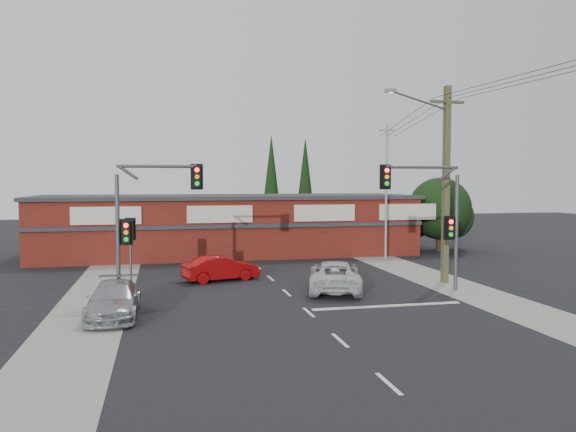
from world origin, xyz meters
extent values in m
plane|color=black|center=(0.00, 0.00, 0.00)|extent=(120.00, 120.00, 0.00)
cube|color=black|center=(0.00, 5.00, 0.01)|extent=(14.00, 70.00, 0.01)
cube|color=gray|center=(-8.50, 5.00, 0.01)|extent=(3.00, 70.00, 0.02)
cube|color=gray|center=(8.50, 5.00, 0.01)|extent=(3.00, 70.00, 0.02)
cube|color=silver|center=(3.50, -1.50, 0.01)|extent=(6.50, 0.35, 0.01)
imported|color=silver|center=(2.38, 2.25, 0.71)|extent=(3.70, 5.58, 1.42)
imported|color=#A2A6A8|center=(-7.47, -0.96, 0.67)|extent=(1.94, 4.61, 1.33)
imported|color=#920909|center=(-2.66, 6.08, 0.65)|extent=(4.20, 2.41, 1.31)
cube|color=silver|center=(0.00, -9.95, 0.01)|extent=(0.12, 1.60, 0.01)
cube|color=silver|center=(0.00, -5.92, 0.01)|extent=(0.12, 1.60, 0.01)
cube|color=silver|center=(0.00, -1.89, 0.01)|extent=(0.12, 1.60, 0.01)
cube|color=silver|center=(0.00, 2.14, 0.01)|extent=(0.12, 1.60, 0.01)
cube|color=silver|center=(0.00, 6.16, 0.01)|extent=(0.12, 1.60, 0.01)
cube|color=silver|center=(0.00, 10.19, 0.01)|extent=(0.12, 1.60, 0.01)
cube|color=silver|center=(0.00, 14.22, 0.01)|extent=(0.12, 1.60, 0.01)
cube|color=silver|center=(0.00, 18.24, 0.01)|extent=(0.12, 1.60, 0.01)
cube|color=silver|center=(0.00, 22.27, 0.01)|extent=(0.12, 1.60, 0.01)
cube|color=silver|center=(0.00, 26.30, 0.01)|extent=(0.12, 1.60, 0.01)
cube|color=silver|center=(0.00, 30.32, 0.01)|extent=(0.12, 1.60, 0.01)
cube|color=#531610|center=(-1.00, 17.00, 2.00)|extent=(26.00, 8.00, 4.00)
cube|color=#2D2D30|center=(-1.00, 17.00, 4.10)|extent=(26.40, 8.40, 0.25)
cube|color=beige|center=(-9.00, 12.95, 3.10)|extent=(4.20, 0.12, 1.10)
cube|color=beige|center=(-2.00, 12.95, 3.10)|extent=(4.20, 0.12, 1.10)
cube|color=beige|center=(5.00, 12.95, 3.10)|extent=(4.20, 0.12, 1.10)
cube|color=beige|center=(11.00, 12.95, 3.10)|extent=(4.20, 0.12, 1.10)
cube|color=#2D2D30|center=(-1.00, 12.90, 2.30)|extent=(26.00, 0.15, 0.25)
cylinder|color=#2D2116|center=(14.50, 15.00, 0.90)|extent=(0.50, 0.50, 1.80)
sphere|color=black|center=(14.50, 15.00, 3.20)|extent=(4.60, 4.60, 4.60)
sphere|color=black|center=(16.00, 16.00, 2.50)|extent=(3.40, 3.40, 3.40)
sphere|color=black|center=(13.20, 16.40, 2.30)|extent=(2.80, 2.80, 2.80)
cylinder|color=#2D2116|center=(3.50, 24.00, 1.00)|extent=(0.24, 0.24, 2.00)
cone|color=black|center=(3.50, 24.00, 5.50)|extent=(1.80, 1.80, 7.50)
cylinder|color=#2D2116|center=(7.00, 26.00, 1.00)|extent=(0.24, 0.24, 2.00)
cone|color=black|center=(7.00, 26.00, 5.50)|extent=(1.80, 1.80, 7.50)
cylinder|color=#47494C|center=(-7.50, 2.00, 2.75)|extent=(0.18, 0.18, 5.50)
cylinder|color=#47494C|center=(-5.80, 2.00, 5.85)|extent=(3.40, 0.14, 0.14)
cylinder|color=#47494C|center=(-6.99, 2.00, 5.55)|extent=(0.82, 0.14, 0.63)
cube|color=black|center=(-4.10, 2.00, 5.40)|extent=(0.32, 0.22, 0.95)
cube|color=black|center=(-4.10, 2.07, 5.40)|extent=(0.55, 0.04, 1.15)
cylinder|color=#FF0C07|center=(-4.10, 1.87, 5.70)|extent=(0.20, 0.06, 0.20)
cylinder|color=orange|center=(-4.10, 1.87, 5.40)|extent=(0.20, 0.06, 0.20)
cylinder|color=#0CE526|center=(-4.10, 1.87, 5.10)|extent=(0.20, 0.06, 0.20)
cube|color=black|center=(-7.15, 2.00, 3.00)|extent=(0.32, 0.22, 0.95)
cube|color=black|center=(-7.15, 2.07, 3.00)|extent=(0.55, 0.04, 1.15)
cylinder|color=#FF0C07|center=(-7.15, 1.87, 3.30)|extent=(0.20, 0.06, 0.20)
cylinder|color=orange|center=(-7.15, 1.87, 3.00)|extent=(0.20, 0.06, 0.20)
cylinder|color=#0CE526|center=(-7.15, 1.87, 2.70)|extent=(0.20, 0.06, 0.20)
cylinder|color=#47494C|center=(8.00, 1.00, 2.75)|extent=(0.18, 0.18, 5.50)
cylinder|color=#47494C|center=(6.20, 1.00, 5.85)|extent=(3.60, 0.14, 0.14)
cylinder|color=#47494C|center=(7.46, 1.00, 5.55)|extent=(0.82, 0.14, 0.63)
cube|color=black|center=(4.40, 1.00, 5.40)|extent=(0.32, 0.22, 0.95)
cube|color=black|center=(4.40, 1.07, 5.40)|extent=(0.55, 0.04, 1.15)
cylinder|color=#FF0C07|center=(4.40, 0.87, 5.70)|extent=(0.20, 0.06, 0.20)
cylinder|color=orange|center=(4.40, 0.87, 5.40)|extent=(0.20, 0.06, 0.20)
cylinder|color=#0CE526|center=(4.40, 0.87, 5.10)|extent=(0.20, 0.06, 0.20)
cube|color=black|center=(7.65, 1.00, 3.00)|extent=(0.32, 0.22, 0.95)
cube|color=black|center=(7.65, 1.07, 3.00)|extent=(0.55, 0.04, 1.15)
cylinder|color=#FF0C07|center=(7.65, 0.87, 3.30)|extent=(0.20, 0.06, 0.20)
cylinder|color=orange|center=(7.65, 0.87, 3.00)|extent=(0.20, 0.06, 0.20)
cylinder|color=#0CE526|center=(7.65, 0.87, 2.70)|extent=(0.20, 0.06, 0.20)
cylinder|color=#47494C|center=(-7.20, 6.00, 1.50)|extent=(0.12, 0.12, 3.00)
cube|color=black|center=(-7.20, 6.00, 2.80)|extent=(0.32, 0.22, 0.95)
cube|color=black|center=(-7.20, 6.07, 2.80)|extent=(0.55, 0.04, 1.15)
cylinder|color=#FF0C07|center=(-7.20, 5.87, 3.10)|extent=(0.20, 0.06, 0.20)
cylinder|color=orange|center=(-7.20, 5.87, 2.80)|extent=(0.20, 0.06, 0.20)
cylinder|color=#0CE526|center=(-7.20, 5.87, 2.50)|extent=(0.20, 0.06, 0.20)
cube|color=brown|center=(8.50, 3.00, 5.00)|extent=(0.30, 0.30, 10.00)
cube|color=brown|center=(8.50, 3.00, 9.20)|extent=(1.80, 0.14, 0.14)
cylinder|color=#47494C|center=(6.90, 2.85, 9.20)|extent=(3.23, 0.39, 0.89)
cube|color=slate|center=(5.30, 2.70, 9.60)|extent=(0.55, 0.25, 0.18)
cylinder|color=silver|center=(5.30, 2.70, 9.50)|extent=(0.28, 0.28, 0.05)
cylinder|color=gray|center=(9.00, 12.00, 4.50)|extent=(0.16, 0.16, 9.00)
cube|color=gray|center=(9.00, 12.00, 8.60)|extent=(1.20, 0.10, 0.10)
cylinder|color=black|center=(8.15, 7.50, 8.80)|extent=(0.73, 9.01, 1.22)
cylinder|color=black|center=(7.65, -7.00, 9.15)|extent=(0.32, 20.00, 0.52)
cylinder|color=black|center=(8.75, 7.50, 8.80)|extent=(0.52, 9.00, 1.22)
cylinder|color=black|center=(9.34, 7.50, 8.80)|extent=(0.31, 9.00, 1.22)
camera|label=1|loc=(-5.59, -23.11, 5.17)|focal=35.00mm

